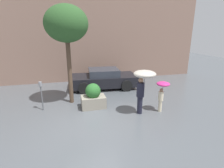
{
  "coord_description": "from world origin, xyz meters",
  "views": [
    {
      "loc": [
        -0.82,
        -6.06,
        3.42
      ],
      "look_at": [
        1.17,
        1.6,
        1.05
      ],
      "focal_mm": 28.0,
      "sensor_mm": 36.0,
      "label": 1
    }
  ],
  "objects_px": {
    "planter_box": "(93,97)",
    "person_adult": "(143,80)",
    "parked_car_near": "(104,79)",
    "person_child": "(162,90)",
    "street_tree": "(66,25)",
    "parking_meter": "(41,90)"
  },
  "relations": [
    {
      "from": "planter_box",
      "to": "person_adult",
      "type": "distance_m",
      "value": 2.48
    },
    {
      "from": "parked_car_near",
      "to": "person_child",
      "type": "bearing_deg",
      "value": -151.95
    },
    {
      "from": "planter_box",
      "to": "parked_car_near",
      "type": "xyz_separation_m",
      "value": [
        1.1,
        2.84,
        0.07
      ]
    },
    {
      "from": "planter_box",
      "to": "person_adult",
      "type": "xyz_separation_m",
      "value": [
        1.93,
        -1.19,
        0.99
      ]
    },
    {
      "from": "parked_car_near",
      "to": "street_tree",
      "type": "distance_m",
      "value": 4.24
    },
    {
      "from": "planter_box",
      "to": "parking_meter",
      "type": "bearing_deg",
      "value": 173.21
    },
    {
      "from": "person_child",
      "to": "planter_box",
      "type": "bearing_deg",
      "value": 130.22
    },
    {
      "from": "street_tree",
      "to": "parking_meter",
      "type": "height_order",
      "value": "street_tree"
    },
    {
      "from": "person_adult",
      "to": "street_tree",
      "type": "distance_m",
      "value": 4.21
    },
    {
      "from": "planter_box",
      "to": "person_child",
      "type": "bearing_deg",
      "value": -22.22
    },
    {
      "from": "person_adult",
      "to": "parking_meter",
      "type": "relative_size",
      "value": 1.44
    },
    {
      "from": "parked_car_near",
      "to": "parking_meter",
      "type": "bearing_deg",
      "value": 131.73
    },
    {
      "from": "planter_box",
      "to": "person_child",
      "type": "height_order",
      "value": "person_child"
    },
    {
      "from": "street_tree",
      "to": "parked_car_near",
      "type": "bearing_deg",
      "value": 43.35
    },
    {
      "from": "planter_box",
      "to": "parked_car_near",
      "type": "height_order",
      "value": "parked_car_near"
    },
    {
      "from": "parked_car_near",
      "to": "street_tree",
      "type": "bearing_deg",
      "value": 137.68
    },
    {
      "from": "planter_box",
      "to": "street_tree",
      "type": "relative_size",
      "value": 0.25
    },
    {
      "from": "person_child",
      "to": "parking_meter",
      "type": "relative_size",
      "value": 1.01
    },
    {
      "from": "person_child",
      "to": "street_tree",
      "type": "distance_m",
      "value": 5.12
    },
    {
      "from": "parking_meter",
      "to": "person_adult",
      "type": "bearing_deg",
      "value": -19.18
    },
    {
      "from": "street_tree",
      "to": "planter_box",
      "type": "bearing_deg",
      "value": -42.52
    },
    {
      "from": "planter_box",
      "to": "parked_car_near",
      "type": "distance_m",
      "value": 3.05
    }
  ]
}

